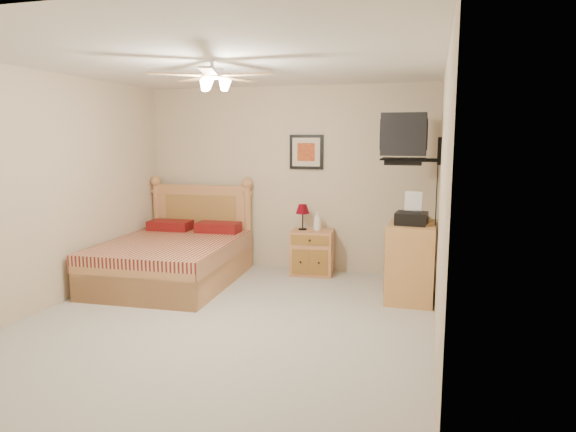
# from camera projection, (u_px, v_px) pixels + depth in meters

# --- Properties ---
(floor) EXTENTS (4.50, 4.50, 0.00)m
(floor) POSITION_uv_depth(u_px,v_px,m) (226.00, 322.00, 5.10)
(floor) COLOR #ABA69B
(floor) RESTS_ON ground
(ceiling) EXTENTS (4.00, 4.50, 0.04)m
(ceiling) POSITION_uv_depth(u_px,v_px,m) (221.00, 62.00, 4.72)
(ceiling) COLOR white
(ceiling) RESTS_ON ground
(wall_back) EXTENTS (4.00, 0.04, 2.50)m
(wall_back) POSITION_uv_depth(u_px,v_px,m) (287.00, 179.00, 7.05)
(wall_back) COLOR #C7B393
(wall_back) RESTS_ON ground
(wall_front) EXTENTS (4.00, 0.04, 2.50)m
(wall_front) POSITION_uv_depth(u_px,v_px,m) (60.00, 244.00, 2.77)
(wall_front) COLOR #C7B393
(wall_front) RESTS_ON ground
(wall_left) EXTENTS (0.04, 4.50, 2.50)m
(wall_left) POSITION_uv_depth(u_px,v_px,m) (49.00, 191.00, 5.44)
(wall_left) COLOR #C7B393
(wall_left) RESTS_ON ground
(wall_right) EXTENTS (0.04, 4.50, 2.50)m
(wall_right) POSITION_uv_depth(u_px,v_px,m) (441.00, 205.00, 4.37)
(wall_right) COLOR #C7B393
(wall_right) RESTS_ON ground
(bed) EXTENTS (1.59, 2.03, 1.27)m
(bed) POSITION_uv_depth(u_px,v_px,m) (171.00, 233.00, 6.39)
(bed) COLOR #C37D4A
(bed) RESTS_ON ground
(nightstand) EXTENTS (0.58, 0.45, 0.59)m
(nightstand) POSITION_uv_depth(u_px,v_px,m) (312.00, 252.00, 6.85)
(nightstand) COLOR #BC7040
(nightstand) RESTS_ON ground
(table_lamp) EXTENTS (0.24, 0.24, 0.34)m
(table_lamp) POSITION_uv_depth(u_px,v_px,m) (303.00, 217.00, 6.83)
(table_lamp) COLOR #5C020E
(table_lamp) RESTS_ON nightstand
(lotion_bottle) EXTENTS (0.12, 0.12, 0.25)m
(lotion_bottle) POSITION_uv_depth(u_px,v_px,m) (317.00, 221.00, 6.80)
(lotion_bottle) COLOR white
(lotion_bottle) RESTS_ON nightstand
(framed_picture) EXTENTS (0.46, 0.04, 0.46)m
(framed_picture) POSITION_uv_depth(u_px,v_px,m) (306.00, 152.00, 6.90)
(framed_picture) COLOR black
(framed_picture) RESTS_ON wall_back
(dresser) EXTENTS (0.53, 0.75, 0.87)m
(dresser) POSITION_uv_depth(u_px,v_px,m) (411.00, 261.00, 5.77)
(dresser) COLOR #C68D3D
(dresser) RESTS_ON ground
(fax_machine) EXTENTS (0.36, 0.38, 0.35)m
(fax_machine) POSITION_uv_depth(u_px,v_px,m) (412.00, 209.00, 5.60)
(fax_machine) COLOR black
(fax_machine) RESTS_ON dresser
(magazine_lower) EXTENTS (0.24, 0.30, 0.03)m
(magazine_lower) POSITION_uv_depth(u_px,v_px,m) (412.00, 219.00, 5.94)
(magazine_lower) COLOR #B3A88F
(magazine_lower) RESTS_ON dresser
(magazine_upper) EXTENTS (0.23, 0.28, 0.02)m
(magazine_upper) POSITION_uv_depth(u_px,v_px,m) (414.00, 217.00, 5.93)
(magazine_upper) COLOR tan
(magazine_upper) RESTS_ON magazine_lower
(wall_tv) EXTENTS (0.56, 0.46, 0.58)m
(wall_tv) POSITION_uv_depth(u_px,v_px,m) (418.00, 138.00, 5.63)
(wall_tv) COLOR black
(wall_tv) RESTS_ON wall_right
(ceiling_fan) EXTENTS (1.14, 1.14, 0.28)m
(ceiling_fan) POSITION_uv_depth(u_px,v_px,m) (212.00, 76.00, 4.55)
(ceiling_fan) COLOR white
(ceiling_fan) RESTS_ON ceiling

